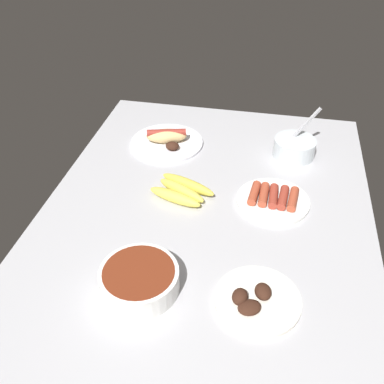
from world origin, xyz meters
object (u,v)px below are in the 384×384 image
at_px(plate_grilled_meat, 256,299).
at_px(plate_sausages, 273,199).
at_px(banana_bunch, 182,190).
at_px(plate_hotdog_assembled, 167,140).
at_px(bowl_chili, 139,279).
at_px(bowl_coleslaw, 295,147).

distance_m(plate_grilled_meat, plate_sausages, 0.36).
bearing_deg(banana_bunch, plate_hotdog_assembled, 22.51).
bearing_deg(bowl_chili, banana_bunch, -3.14).
bearing_deg(plate_hotdog_assembled, plate_sausages, -123.29).
height_order(bowl_chili, plate_hotdog_assembled, same).
height_order(bowl_coleslaw, plate_sausages, bowl_coleslaw).
relative_size(plate_sausages, plate_hotdog_assembled, 0.85).
distance_m(bowl_coleslaw, bowl_chili, 0.71).
distance_m(plate_sausages, bowl_chili, 0.46).
relative_size(plate_grilled_meat, plate_hotdog_assembled, 0.79).
bearing_deg(bowl_coleslaw, banana_bunch, 131.53).
bearing_deg(plate_grilled_meat, bowl_coleslaw, -6.55).
relative_size(bowl_chili, plate_hotdog_assembled, 0.74).
height_order(banana_bunch, plate_grilled_meat, plate_grilled_meat).
distance_m(bowl_chili, plate_hotdog_assembled, 0.61).
relative_size(plate_grilled_meat, bowl_chili, 1.08).
xyz_separation_m(banana_bunch, plate_hotdog_assembled, (0.26, 0.11, 0.00)).
distance_m(banana_bunch, bowl_chili, 0.35).
bearing_deg(plate_hotdog_assembled, banana_bunch, -157.49).
distance_m(plate_grilled_meat, plate_hotdog_assembled, 0.69).
distance_m(bowl_coleslaw, plate_hotdog_assembled, 0.42).
bearing_deg(plate_grilled_meat, banana_bunch, 35.45).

